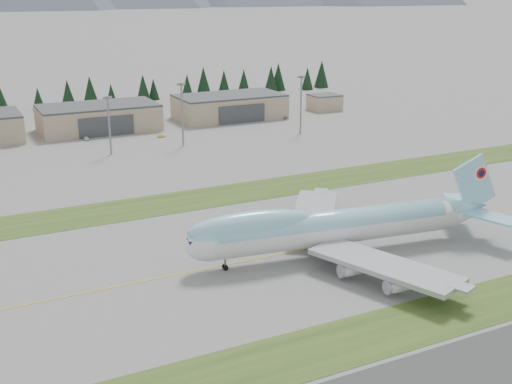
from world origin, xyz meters
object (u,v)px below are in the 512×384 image
hangar_right (230,106)px  service_vehicle_b (162,137)px  boeing_747_freighter (334,226)px  service_vehicle_c (285,118)px  hangar_center (99,118)px  service_vehicle_a (87,140)px

hangar_right → service_vehicle_b: bearing=-149.1°
boeing_747_freighter → service_vehicle_c: 157.94m
hangar_center → service_vehicle_c: 83.29m
hangar_center → service_vehicle_a: 19.39m
service_vehicle_c → service_vehicle_a: bearing=-168.6°
hangar_center → service_vehicle_a: (-9.02, -16.29, -5.39)m
service_vehicle_a → service_vehicle_c: size_ratio=0.88×
hangar_center → service_vehicle_b: hangar_center is taller
service_vehicle_a → boeing_747_freighter: bearing=-81.7°
boeing_747_freighter → hangar_center: size_ratio=1.60×
hangar_center → hangar_right: (60.00, 0.00, 0.00)m
boeing_747_freighter → service_vehicle_c: boeing_747_freighter is taller
hangar_center → service_vehicle_b: 31.47m
service_vehicle_b → service_vehicle_c: (63.12, 12.03, 0.00)m
hangar_center → service_vehicle_a: hangar_center is taller
service_vehicle_a → service_vehicle_b: bearing=-17.8°
hangar_right → service_vehicle_c: bearing=-29.3°
boeing_747_freighter → service_vehicle_c: (66.89, 142.92, -6.66)m
hangar_center → service_vehicle_b: size_ratio=14.00×
boeing_747_freighter → service_vehicle_a: boeing_747_freighter is taller
boeing_747_freighter → service_vehicle_a: size_ratio=19.26×
service_vehicle_a → service_vehicle_b: 29.24m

